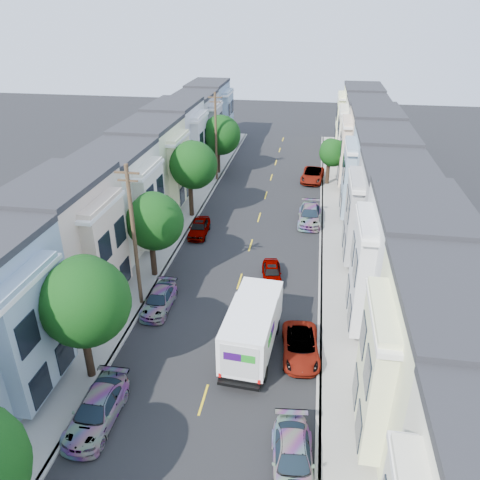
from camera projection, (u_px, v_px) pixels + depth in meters
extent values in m
plane|color=black|center=(225.00, 330.00, 30.08)|extent=(160.00, 160.00, 0.00)
cube|color=black|center=(255.00, 230.00, 43.29)|extent=(12.00, 70.00, 0.02)
cube|color=gray|center=(192.00, 225.00, 44.12)|extent=(0.30, 70.00, 0.15)
cube|color=gray|center=(321.00, 234.00, 42.40)|extent=(0.30, 70.00, 0.15)
cube|color=gray|center=(178.00, 225.00, 44.30)|extent=(2.60, 70.00, 0.15)
cube|color=gray|center=(336.00, 235.00, 42.21)|extent=(2.60, 70.00, 0.15)
cube|color=gold|center=(255.00, 231.00, 43.29)|extent=(0.12, 70.00, 0.01)
cube|color=#A3A3A3|center=(140.00, 223.00, 44.88)|extent=(5.00, 70.00, 8.50)
cube|color=#A3A3A3|center=(379.00, 239.00, 41.71)|extent=(5.00, 70.00, 8.50)
cylinder|color=black|center=(88.00, 352.00, 25.59)|extent=(0.44, 0.44, 3.44)
sphere|color=#10400E|center=(84.00, 302.00, 24.02)|extent=(4.70, 4.70, 4.70)
cylinder|color=black|center=(153.00, 258.00, 35.40)|extent=(0.44, 0.44, 3.15)
sphere|color=#10400E|center=(154.00, 222.00, 33.98)|extent=(4.23, 4.23, 4.23)
cylinder|color=black|center=(191.00, 199.00, 45.37)|extent=(0.44, 0.44, 3.69)
sphere|color=#10400E|center=(192.00, 165.00, 43.78)|extent=(4.53, 4.53, 4.53)
cylinder|color=black|center=(218.00, 161.00, 57.17)|extent=(0.44, 0.44, 3.15)
sphere|color=#10400E|center=(220.00, 135.00, 55.67)|extent=(4.70, 4.70, 4.70)
cylinder|color=black|center=(328.00, 173.00, 53.70)|extent=(0.44, 0.44, 2.70)
sphere|color=#10400E|center=(332.00, 153.00, 52.56)|extent=(3.10, 3.10, 3.10)
cylinder|color=#42301E|center=(135.00, 240.00, 30.48)|extent=(0.26, 0.26, 10.00)
cube|color=#42301E|center=(127.00, 173.00, 28.40)|extent=(1.60, 0.12, 0.12)
cylinder|color=#42301E|center=(216.00, 139.00, 53.38)|extent=(0.26, 0.26, 10.00)
cube|color=#42301E|center=(215.00, 97.00, 51.30)|extent=(1.60, 0.12, 0.12)
cube|color=white|center=(250.00, 335.00, 26.50)|extent=(2.57, 4.60, 2.52)
cube|color=white|center=(257.00, 303.00, 29.51)|extent=(2.57, 2.14, 2.31)
cube|color=black|center=(252.00, 343.00, 27.97)|extent=(2.36, 6.61, 0.26)
cube|color=#2D0A51|center=(237.00, 357.00, 24.39)|extent=(0.96, 0.04, 0.47)
cube|color=#198C1E|center=(253.00, 359.00, 24.26)|extent=(0.75, 0.04, 0.47)
cylinder|color=black|center=(226.00, 369.00, 26.23)|extent=(0.30, 0.96, 0.96)
cylinder|color=black|center=(267.00, 373.00, 25.90)|extent=(0.30, 0.96, 0.96)
cylinder|color=black|center=(238.00, 322.00, 30.03)|extent=(0.30, 0.96, 0.96)
cylinder|color=black|center=(274.00, 326.00, 29.70)|extent=(0.30, 0.96, 0.96)
imported|color=black|center=(272.00, 273.00, 35.35)|extent=(1.96, 3.93, 1.22)
imported|color=#0B0835|center=(97.00, 411.00, 23.21)|extent=(2.02, 4.78, 1.43)
imported|color=#ABB0C2|center=(159.00, 300.00, 32.00)|extent=(1.81, 4.22, 1.26)
imported|color=#530A05|center=(199.00, 228.00, 42.24)|extent=(1.85, 4.32, 1.38)
imported|color=#474B52|center=(293.00, 459.00, 20.78)|extent=(2.34, 4.67, 1.35)
imported|color=silver|center=(301.00, 347.00, 27.66)|extent=(2.52, 4.75, 1.27)
imported|color=black|center=(310.00, 215.00, 44.55)|extent=(2.13, 5.05, 1.51)
imported|color=black|center=(313.00, 175.00, 55.07)|extent=(2.87, 5.44, 1.46)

